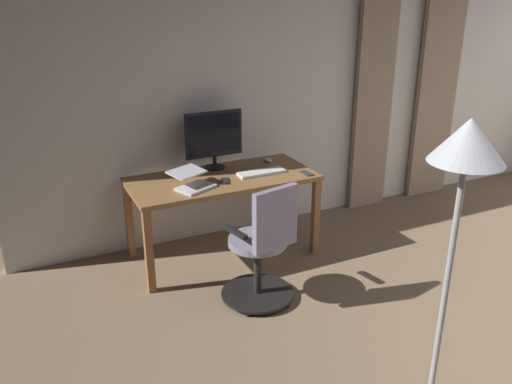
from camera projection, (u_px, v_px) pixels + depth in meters
The scene contains 12 objects.
back_room_partition at pixel (327, 84), 5.27m from camera, with size 6.26×0.10×2.68m, color silver.
curtain_left_panel at pixel (437, 90), 5.78m from camera, with size 0.52×0.06×2.38m, color tan.
curtain_right_panel at pixel (374, 97), 5.44m from camera, with size 0.44×0.06×2.38m, color tan.
desk at pixel (222, 186), 4.55m from camera, with size 1.58×0.72×0.74m.
office_chair at pixel (263, 250), 3.93m from camera, with size 0.56×0.56×0.97m.
computer_monitor at pixel (214, 136), 4.63m from camera, with size 0.52×0.18×0.51m.
computer_keyboard at pixel (261, 173), 4.58m from camera, with size 0.42×0.13×0.02m, color white.
laptop at pixel (192, 182), 4.26m from camera, with size 0.38×0.39×0.14m.
computer_mouse at pixel (268, 160), 4.89m from camera, with size 0.06×0.10×0.04m, color white.
cell_phone_face_up at pixel (306, 173), 4.59m from camera, with size 0.07×0.14×0.01m, color #333338.
cell_phone_by_monitor at pixel (225, 181), 4.41m from camera, with size 0.07×0.14×0.01m, color #232328.
floor_lamp at pixel (462, 182), 2.28m from camera, with size 0.32×0.32×1.77m.
Camera 1 is at (2.93, 1.30, 2.28)m, focal length 37.37 mm.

